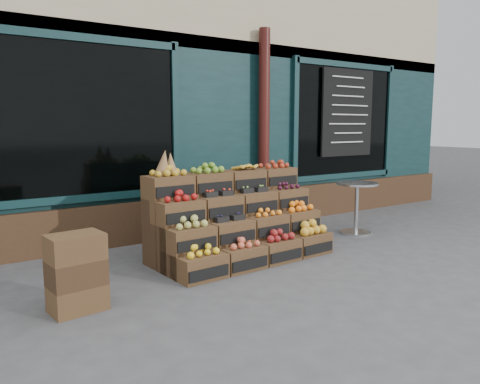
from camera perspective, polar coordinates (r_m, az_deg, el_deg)
ground at (r=5.60m, az=5.82°, el=-9.32°), size 60.00×60.00×0.00m
shop_facade at (r=9.84m, az=-14.01°, el=12.13°), size 12.00×6.24×4.80m
crate_display at (r=5.98m, az=-0.46°, el=-3.88°), size 2.28×1.19×1.40m
spare_crates at (r=4.53m, az=-19.31°, el=-9.28°), size 0.51×0.38×0.72m
bistro_table at (r=7.45m, az=14.01°, el=-1.18°), size 0.64×0.64×0.80m
shopkeeper at (r=7.02m, az=-21.88°, el=2.64°), size 0.86×0.65×2.15m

